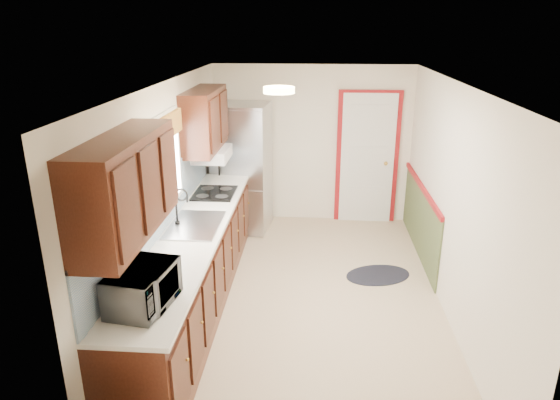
# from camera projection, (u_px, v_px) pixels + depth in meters

# --- Properties ---
(room_shell) EXTENTS (3.20, 5.20, 2.52)m
(room_shell) POSITION_uv_depth(u_px,v_px,m) (309.00, 199.00, 5.29)
(room_shell) COLOR tan
(room_shell) RESTS_ON ground
(kitchen_run) EXTENTS (0.63, 4.00, 2.20)m
(kitchen_run) POSITION_uv_depth(u_px,v_px,m) (190.00, 240.00, 5.23)
(kitchen_run) COLOR #3A170D
(kitchen_run) RESTS_ON ground
(back_wall_trim) EXTENTS (1.12, 2.30, 2.08)m
(back_wall_trim) POSITION_uv_depth(u_px,v_px,m) (378.00, 171.00, 7.40)
(back_wall_trim) COLOR maroon
(back_wall_trim) RESTS_ON ground
(ceiling_fixture) EXTENTS (0.30, 0.30, 0.06)m
(ceiling_fixture) POSITION_uv_depth(u_px,v_px,m) (279.00, 90.00, 4.74)
(ceiling_fixture) COLOR #FFD88C
(ceiling_fixture) RESTS_ON room_shell
(microwave) EXTENTS (0.40, 0.61, 0.38)m
(microwave) POSITION_uv_depth(u_px,v_px,m) (142.00, 284.00, 3.70)
(microwave) COLOR white
(microwave) RESTS_ON kitchen_run
(refrigerator) EXTENTS (0.85, 0.82, 1.88)m
(refrigerator) POSITION_uv_depth(u_px,v_px,m) (242.00, 168.00, 7.37)
(refrigerator) COLOR #B7B7BC
(refrigerator) RESTS_ON ground
(rug) EXTENTS (0.94, 0.76, 0.01)m
(rug) POSITION_uv_depth(u_px,v_px,m) (378.00, 275.00, 6.19)
(rug) COLOR black
(rug) RESTS_ON ground
(cooktop) EXTENTS (0.50, 0.60, 0.02)m
(cooktop) POSITION_uv_depth(u_px,v_px,m) (215.00, 193.00, 6.24)
(cooktop) COLOR black
(cooktop) RESTS_ON kitchen_run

